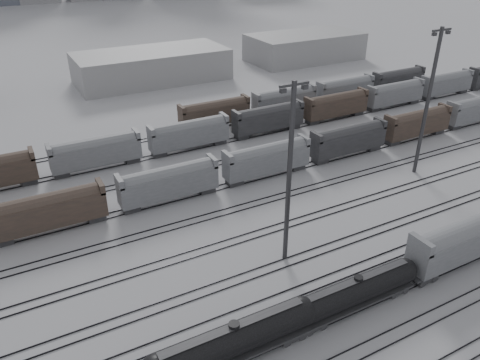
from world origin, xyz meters
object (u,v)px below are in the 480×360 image
light_mast_c (289,173)px  tank_car_b (357,291)px  tank_car_a (234,340)px  hopper_car_a (465,238)px

light_mast_c → tank_car_b: bearing=-80.5°
tank_car_a → light_mast_c: 19.26m
tank_car_b → light_mast_c: size_ratio=0.73×
tank_car_b → light_mast_c: (-1.82, 10.91, 9.60)m
hopper_car_a → light_mast_c: light_mast_c is taller
tank_car_b → hopper_car_a: hopper_car_a is taller
tank_car_b → hopper_car_a: 16.60m
light_mast_c → tank_car_a: bearing=-139.6°
light_mast_c → hopper_car_a: bearing=-30.7°
tank_car_a → tank_car_b: bearing=-0.0°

